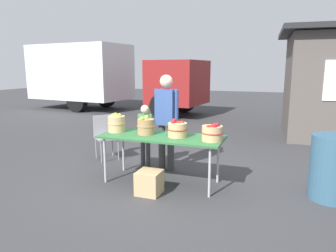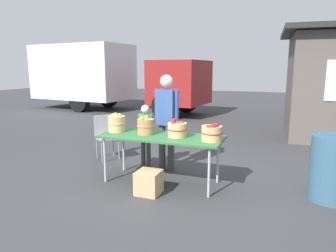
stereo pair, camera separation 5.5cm
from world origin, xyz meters
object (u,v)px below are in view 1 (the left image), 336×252
at_px(apple_basket_green_0, 117,123).
at_px(trash_barrel, 334,168).
at_px(child_customer, 145,131).
at_px(folding_chair, 105,134).
at_px(apple_basket_red_1, 212,133).
at_px(produce_crate, 149,182).
at_px(market_table, 161,139).
at_px(box_truck, 101,75).
at_px(apple_basket_red_0, 177,129).
at_px(apple_basket_green_1, 146,126).
at_px(vendor_adult, 166,115).

relative_size(apple_basket_green_0, trash_barrel, 0.35).
bearing_deg(child_customer, folding_chair, -3.18).
xyz_separation_m(apple_basket_red_1, produce_crate, (-0.81, -0.42, -0.70)).
xyz_separation_m(apple_basket_red_1, folding_chair, (-2.31, 0.88, -0.36)).
relative_size(market_table, box_truck, 0.24).
xyz_separation_m(folding_chair, trash_barrel, (3.92, -0.59, -0.06)).
xyz_separation_m(child_customer, produce_crate, (0.55, -1.09, -0.50)).
bearing_deg(folding_chair, trash_barrel, -58.13).
distance_m(trash_barrel, produce_crate, 2.54).
xyz_separation_m(apple_basket_green_0, produce_crate, (0.79, -0.51, -0.73)).
bearing_deg(trash_barrel, child_customer, 172.65).
relative_size(apple_basket_red_0, child_customer, 0.27).
bearing_deg(child_customer, apple_basket_red_1, 162.74).
bearing_deg(trash_barrel, folding_chair, 171.42).
bearing_deg(trash_barrel, apple_basket_green_1, -175.60).
distance_m(market_table, vendor_adult, 0.68).
relative_size(vendor_adult, child_customer, 1.47).
bearing_deg(produce_crate, apple_basket_green_0, 147.03).
bearing_deg(market_table, produce_crate, -90.35).
relative_size(vendor_adult, trash_barrel, 1.87).
bearing_deg(apple_basket_red_1, trash_barrel, 10.17).
bearing_deg(apple_basket_red_0, vendor_adult, 124.10).
distance_m(apple_basket_green_1, apple_basket_red_1, 1.08).
relative_size(apple_basket_green_1, child_customer, 0.26).
height_order(folding_chair, trash_barrel, trash_barrel).
relative_size(apple_basket_green_0, apple_basket_green_1, 1.05).
distance_m(apple_basket_red_1, vendor_adult, 1.16).
bearing_deg(apple_basket_red_0, produce_crate, -117.46).
bearing_deg(apple_basket_red_0, apple_basket_red_1, -7.71).
bearing_deg(box_truck, apple_basket_red_0, -44.20).
xyz_separation_m(trash_barrel, produce_crate, (-2.42, -0.71, -0.28)).
xyz_separation_m(box_truck, trash_barrel, (7.93, -6.81, -1.04)).
bearing_deg(market_table, apple_basket_green_1, 174.33).
bearing_deg(vendor_adult, produce_crate, 99.44).
height_order(apple_basket_green_0, folding_chair, apple_basket_green_0).
distance_m(folding_chair, produce_crate, 2.02).
bearing_deg(box_truck, produce_crate, -47.35).
height_order(box_truck, folding_chair, box_truck).
relative_size(apple_basket_red_1, trash_barrel, 0.35).
height_order(market_table, apple_basket_green_0, apple_basket_green_0).
distance_m(child_customer, box_truck, 8.16).
distance_m(market_table, apple_basket_green_1, 0.32).
distance_m(apple_basket_green_0, apple_basket_red_1, 1.60).
distance_m(apple_basket_red_1, folding_chair, 2.50).
distance_m(child_customer, trash_barrel, 3.00).
height_order(apple_basket_green_0, vendor_adult, vendor_adult).
xyz_separation_m(apple_basket_green_0, box_truck, (-4.71, 7.01, 0.59)).
xyz_separation_m(box_truck, folding_chair, (4.00, -6.22, -0.98)).
bearing_deg(market_table, vendor_adult, 103.18).
height_order(apple_basket_green_0, apple_basket_green_1, apple_basket_green_0).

